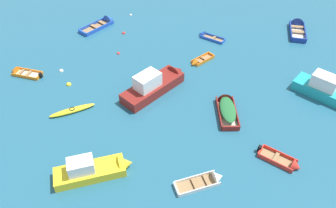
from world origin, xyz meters
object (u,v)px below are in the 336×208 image
mooring_buoy_trailing (124,33)px  motor_launch_turquoise_midfield_left (334,94)px  rowboat_deep_blue_near_right (297,26)px  mooring_buoy_central (61,71)px  rowboat_blue_far_right (206,36)px  rowboat_maroon_near_camera (226,106)px  motor_launch_maroon_back_row_left (156,83)px  rowboat_orange_near_left (20,72)px  rowboat_blue_cluster_inner (105,22)px  mooring_buoy_midfield (118,54)px  rowboat_white_back_row_center (210,180)px  motor_launch_yellow_back_row_right (95,169)px  mooring_buoy_outer_edge (69,85)px  rowboat_orange_outer_left (198,62)px  kayak_yellow_center (72,110)px  mooring_buoy_far_field (131,15)px  rowboat_red_far_left (287,163)px

mooring_buoy_trailing → motor_launch_turquoise_midfield_left: bearing=-27.2°
rowboat_deep_blue_near_right → mooring_buoy_central: bearing=-158.4°
rowboat_blue_far_right → mooring_buoy_trailing: (-9.10, 0.26, -0.13)m
rowboat_maroon_near_camera → motor_launch_maroon_back_row_left: (-5.97, 2.25, 0.34)m
rowboat_orange_near_left → mooring_buoy_trailing: bearing=42.8°
rowboat_blue_cluster_inner → mooring_buoy_central: (-2.32, -9.40, -0.19)m
mooring_buoy_central → rowboat_deep_blue_near_right: bearing=21.6°
rowboat_deep_blue_near_right → mooring_buoy_midfield: (-19.35, -6.33, -0.24)m
rowboat_white_back_row_center → rowboat_blue_far_right: bearing=89.2°
rowboat_white_back_row_center → rowboat_deep_blue_near_right: size_ratio=0.74×
motor_launch_turquoise_midfield_left → rowboat_blue_far_right: bearing=136.9°
motor_launch_yellow_back_row_right → mooring_buoy_outer_edge: motor_launch_yellow_back_row_right is taller
rowboat_orange_outer_left → rowboat_deep_blue_near_right: rowboat_deep_blue_near_right is taller
rowboat_orange_outer_left → mooring_buoy_trailing: size_ratio=6.42×
mooring_buoy_trailing → rowboat_orange_outer_left: bearing=-32.9°
rowboat_maroon_near_camera → kayak_yellow_center: bearing=-175.2°
mooring_buoy_outer_edge → motor_launch_yellow_back_row_right: bearing=-64.1°
rowboat_blue_cluster_inner → mooring_buoy_midfield: bearing=-66.8°
motor_launch_maroon_back_row_left → rowboat_orange_near_left: (-13.05, 1.61, -0.56)m
rowboat_white_back_row_center → mooring_buoy_central: bearing=139.4°
rowboat_blue_cluster_inner → mooring_buoy_far_field: 3.55m
rowboat_white_back_row_center → mooring_buoy_outer_edge: 15.71m
rowboat_orange_outer_left → motor_launch_turquoise_midfield_left: (11.45, -4.80, 0.53)m
rowboat_white_back_row_center → rowboat_red_far_left: 5.71m
rowboat_orange_outer_left → rowboat_red_far_left: 13.53m
rowboat_white_back_row_center → mooring_buoy_far_field: rowboat_white_back_row_center is taller
motor_launch_turquoise_midfield_left → mooring_buoy_central: 24.61m
rowboat_orange_outer_left → motor_launch_maroon_back_row_left: 5.68m
motor_launch_turquoise_midfield_left → motor_launch_maroon_back_row_left: size_ratio=0.99×
mooring_buoy_central → rowboat_orange_outer_left: bearing=9.1°
rowboat_maroon_near_camera → mooring_buoy_outer_edge: rowboat_maroon_near_camera is taller
rowboat_orange_near_left → motor_launch_yellow_back_row_right: bearing=-48.6°
motor_launch_yellow_back_row_right → mooring_buoy_far_field: size_ratio=17.03×
mooring_buoy_central → mooring_buoy_outer_edge: mooring_buoy_outer_edge is taller
rowboat_maroon_near_camera → rowboat_white_back_row_center: rowboat_maroon_near_camera is taller
rowboat_red_far_left → mooring_buoy_trailing: (-14.29, 17.34, -0.16)m
motor_launch_turquoise_midfield_left → mooring_buoy_trailing: motor_launch_turquoise_midfield_left is taller
motor_launch_yellow_back_row_right → mooring_buoy_midfield: motor_launch_yellow_back_row_right is taller
motor_launch_turquoise_midfield_left → rowboat_blue_far_right: size_ratio=2.04×
motor_launch_maroon_back_row_left → mooring_buoy_far_field: motor_launch_maroon_back_row_left is taller
rowboat_orange_near_left → rowboat_blue_cluster_inner: bearing=58.7°
rowboat_red_far_left → motor_launch_maroon_back_row_left: bearing=141.6°
rowboat_deep_blue_near_right → rowboat_blue_far_right: size_ratio=1.55×
rowboat_white_back_row_center → mooring_buoy_outer_edge: (-12.37, 9.68, -0.15)m
rowboat_maroon_near_camera → mooring_buoy_outer_edge: bearing=170.1°
rowboat_orange_outer_left → motor_launch_yellow_back_row_right: 15.38m
rowboat_deep_blue_near_right → rowboat_blue_far_right: 10.65m
motor_launch_maroon_back_row_left → rowboat_red_far_left: 12.54m
rowboat_blue_cluster_inner → rowboat_maroon_near_camera: size_ratio=1.05×
rowboat_blue_far_right → rowboat_maroon_near_camera: bearing=-83.4°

